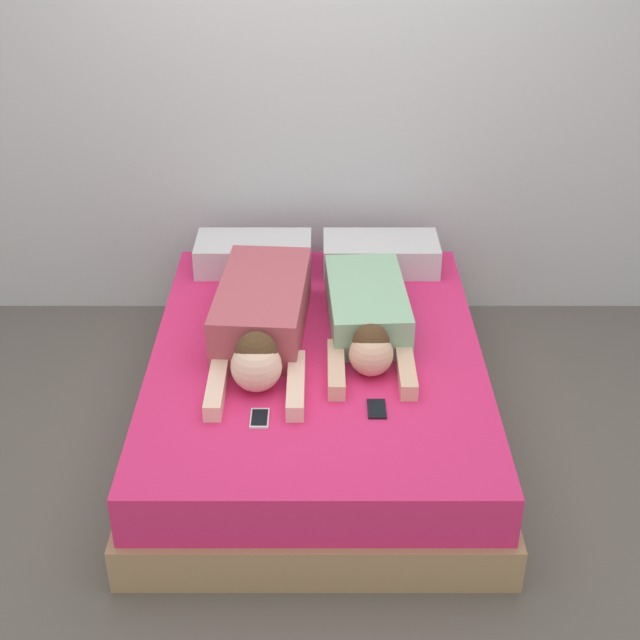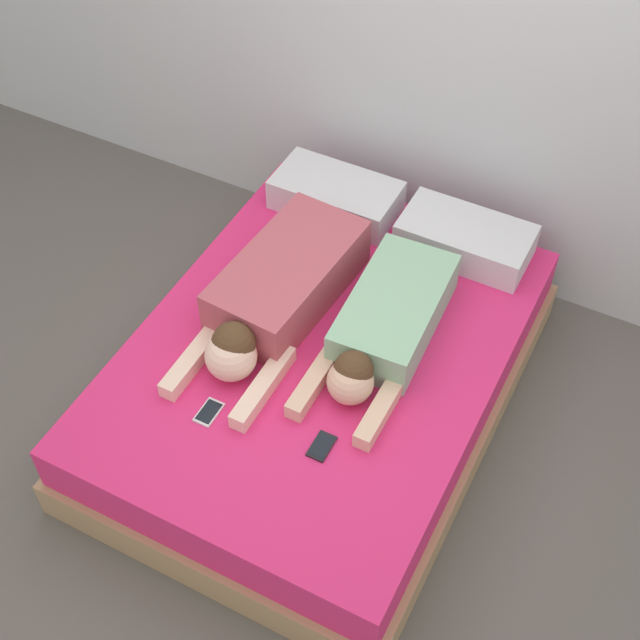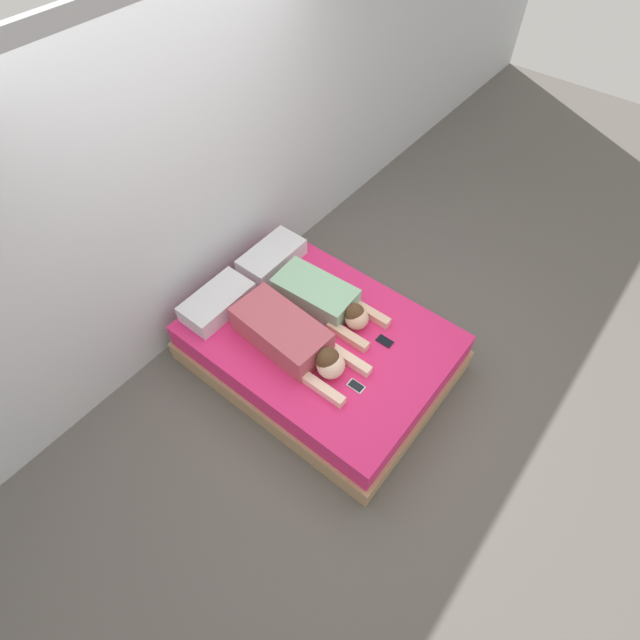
# 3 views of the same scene
# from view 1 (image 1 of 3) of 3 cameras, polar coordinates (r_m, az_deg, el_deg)

# --- Properties ---
(ground_plane) EXTENTS (12.00, 12.00, 0.00)m
(ground_plane) POSITION_cam_1_polar(r_m,az_deg,el_deg) (4.13, -0.00, -6.79)
(ground_plane) COLOR #5B5651
(wall_back) EXTENTS (12.00, 0.06, 2.60)m
(wall_back) POSITION_cam_1_polar(r_m,az_deg,el_deg) (4.60, 0.06, 15.33)
(wall_back) COLOR silver
(wall_back) RESTS_ON ground_plane
(bed) EXTENTS (1.50, 2.00, 0.42)m
(bed) POSITION_cam_1_polar(r_m,az_deg,el_deg) (4.01, -0.00, -4.46)
(bed) COLOR tan
(bed) RESTS_ON ground_plane
(pillow_head_left) EXTENTS (0.58, 0.31, 0.15)m
(pillow_head_left) POSITION_cam_1_polar(r_m,az_deg,el_deg) (4.56, -4.04, 4.25)
(pillow_head_left) COLOR silver
(pillow_head_left) RESTS_ON bed
(pillow_head_right) EXTENTS (0.58, 0.31, 0.15)m
(pillow_head_right) POSITION_cam_1_polar(r_m,az_deg,el_deg) (4.55, 4.13, 4.23)
(pillow_head_right) COLOR silver
(pillow_head_right) RESTS_ON bed
(person_left) EXTENTS (0.43, 1.09, 0.24)m
(person_left) POSITION_cam_1_polar(r_m,az_deg,el_deg) (3.91, -3.56, 0.10)
(person_left) COLOR #B24C59
(person_left) RESTS_ON bed
(person_right) EXTENTS (0.38, 0.96, 0.21)m
(person_right) POSITION_cam_1_polar(r_m,az_deg,el_deg) (3.96, 3.28, 0.23)
(person_right) COLOR #8CBF99
(person_right) RESTS_ON bed
(cell_phone_left) EXTENTS (0.07, 0.12, 0.01)m
(cell_phone_left) POSITION_cam_1_polar(r_m,az_deg,el_deg) (3.48, -3.69, -6.29)
(cell_phone_left) COLOR silver
(cell_phone_left) RESTS_ON bed
(cell_phone_right) EXTENTS (0.07, 0.12, 0.01)m
(cell_phone_right) POSITION_cam_1_polar(r_m,az_deg,el_deg) (3.53, 3.85, -5.70)
(cell_phone_right) COLOR black
(cell_phone_right) RESTS_ON bed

